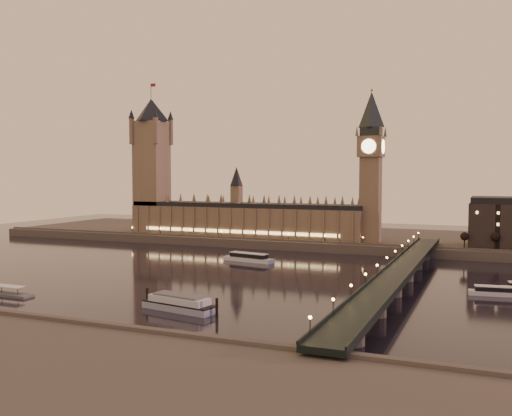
{
  "coord_description": "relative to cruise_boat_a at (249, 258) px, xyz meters",
  "views": [
    {
      "loc": [
        130.81,
        -265.45,
        52.29
      ],
      "look_at": [
        5.58,
        35.0,
        33.1
      ],
      "focal_mm": 40.0,
      "sensor_mm": 36.0,
      "label": 1
    }
  ],
  "objects": [
    {
      "name": "ground",
      "position": [
        4.09,
        -46.74,
        -2.3
      ],
      "size": [
        700.0,
        700.0,
        0.0
      ],
      "primitive_type": "plane",
      "color": "black",
      "rests_on": "ground"
    },
    {
      "name": "far_embankment",
      "position": [
        34.09,
        118.26,
        0.7
      ],
      "size": [
        560.0,
        130.0,
        6.0
      ],
      "primitive_type": "cube",
      "color": "#423D35",
      "rests_on": "ground"
    },
    {
      "name": "palace_of_westminster",
      "position": [
        -36.03,
        74.25,
        19.4
      ],
      "size": [
        180.0,
        26.62,
        52.0
      ],
      "color": "brown",
      "rests_on": "ground"
    },
    {
      "name": "victoria_tower",
      "position": [
        -115.91,
        74.26,
        63.49
      ],
      "size": [
        31.68,
        31.68,
        118.0
      ],
      "color": "brown",
      "rests_on": "ground"
    },
    {
      "name": "big_ben",
      "position": [
        58.08,
        74.25,
        61.65
      ],
      "size": [
        17.68,
        17.68,
        104.0
      ],
      "color": "brown",
      "rests_on": "ground"
    },
    {
      "name": "westminster_bridge",
      "position": [
        95.7,
        -46.74,
        3.21
      ],
      "size": [
        13.2,
        260.0,
        15.3
      ],
      "color": "black",
      "rests_on": "ground"
    },
    {
      "name": "bare_tree_0",
      "position": [
        120.54,
        62.26,
        12.06
      ],
      "size": [
        5.52,
        5.52,
        11.23
      ],
      "color": "black",
      "rests_on": "ground"
    },
    {
      "name": "bare_tree_1",
      "position": [
        137.15,
        62.26,
        12.06
      ],
      "size": [
        5.52,
        5.52,
        11.23
      ],
      "color": "black",
      "rests_on": "ground"
    },
    {
      "name": "cruise_boat_a",
      "position": [
        0.0,
        0.0,
        0.0
      ],
      "size": [
        33.42,
        13.33,
        5.23
      ],
      "rotation": [
        0.0,
        0.0,
        -0.2
      ],
      "color": "silver",
      "rests_on": "ground"
    },
    {
      "name": "cruise_boat_c",
      "position": [
        136.16,
        -47.71,
        -0.48
      ],
      "size": [
        21.27,
        8.23,
        4.14
      ],
      "rotation": [
        0.0,
        0.0,
        0.13
      ],
      "color": "silver",
      "rests_on": "ground"
    },
    {
      "name": "moored_barge",
      "position": [
        24.32,
        -123.68,
        0.49
      ],
      "size": [
        35.48,
        14.17,
        6.61
      ],
      "rotation": [
        0.0,
        0.0,
        -0.18
      ],
      "color": "#93A0BB",
      "rests_on": "ground"
    }
  ]
}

